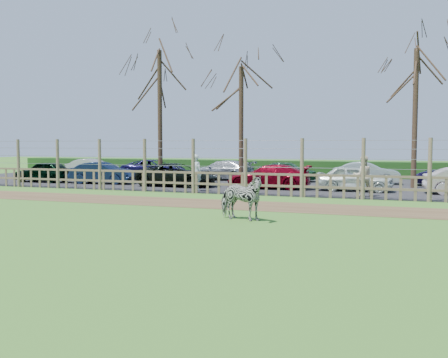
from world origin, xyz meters
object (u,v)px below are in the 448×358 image
(car_3, at_px, (269,177))
(car_7, at_px, (93,168))
(visitor_a, at_px, (196,173))
(car_4, at_px, (355,178))
(car_1, at_px, (103,173))
(car_8, at_px, (155,169))
(car_0, at_px, (44,172))
(tree_mid, at_px, (241,97))
(tree_right, at_px, (416,84))
(car_10, at_px, (287,171))
(car_11, at_px, (366,173))
(zebra, at_px, (241,198))
(car_9, at_px, (222,170))
(car_2, at_px, (177,175))
(visitor_b, at_px, (363,176))
(tree_left, at_px, (160,84))

(car_3, relative_size, car_7, 1.14)
(car_7, bearing_deg, visitor_a, -126.17)
(visitor_a, xyz_separation_m, car_4, (7.06, 2.42, -0.26))
(car_1, relative_size, car_8, 0.84)
(car_0, relative_size, car_1, 0.97)
(tree_mid, xyz_separation_m, car_3, (2.23, -2.42, -4.23))
(tree_right, bearing_deg, car_1, -169.39)
(car_7, bearing_deg, car_8, -94.35)
(car_3, bearing_deg, tree_right, 109.12)
(car_10, bearing_deg, car_0, 112.56)
(car_3, bearing_deg, car_11, 134.54)
(zebra, relative_size, car_11, 0.44)
(tree_mid, bearing_deg, car_8, 160.31)
(car_4, xyz_separation_m, car_11, (0.19, 4.84, 0.00))
(visitor_a, height_order, car_1, visitor_a)
(car_9, bearing_deg, visitor_a, 15.59)
(car_9, bearing_deg, car_10, 98.59)
(car_2, bearing_deg, car_4, -85.47)
(tree_right, distance_m, visitor_b, 7.07)
(car_8, bearing_deg, tree_right, -95.72)
(visitor_b, bearing_deg, car_9, -57.41)
(car_10, xyz_separation_m, car_11, (4.58, -0.23, 0.00))
(tree_left, bearing_deg, car_1, -151.01)
(zebra, distance_m, car_7, 21.67)
(car_1, height_order, car_4, same)
(zebra, xyz_separation_m, car_3, (-1.83, 10.06, -0.03))
(visitor_b, height_order, car_4, visitor_b)
(visitor_a, relative_size, car_0, 0.49)
(car_0, bearing_deg, zebra, 56.04)
(tree_left, xyz_separation_m, tree_mid, (4.50, 1.00, -0.75))
(car_3, xyz_separation_m, car_11, (4.34, 4.95, 0.00))
(tree_mid, xyz_separation_m, car_11, (6.57, 2.53, -4.23))
(car_3, distance_m, car_7, 14.64)
(tree_left, relative_size, zebra, 4.93)
(car_8, bearing_deg, car_0, 139.85)
(visitor_b, relative_size, car_1, 0.47)
(tree_right, bearing_deg, car_8, 173.13)
(car_11, bearing_deg, car_10, 82.78)
(zebra, height_order, car_1, zebra)
(visitor_a, relative_size, car_2, 0.40)
(tree_right, distance_m, car_3, 8.69)
(car_0, distance_m, car_2, 8.52)
(tree_mid, height_order, car_10, tree_mid)
(car_4, bearing_deg, car_0, 91.44)
(visitor_b, relative_size, car_7, 0.47)
(car_3, bearing_deg, car_8, -122.59)
(tree_left, relative_size, car_7, 2.16)
(zebra, relative_size, car_2, 0.37)
(visitor_b, bearing_deg, car_3, -44.56)
(car_11, bearing_deg, tree_left, 103.33)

